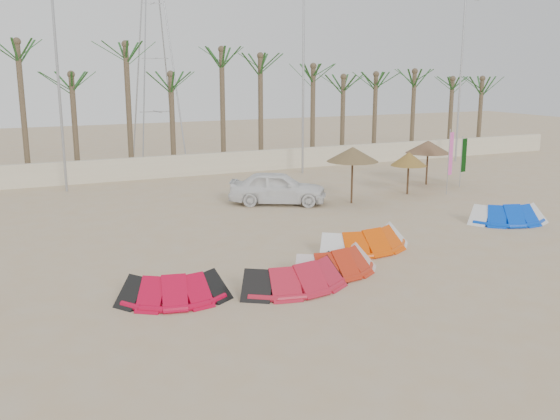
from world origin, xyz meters
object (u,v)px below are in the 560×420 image
kite_blue (503,212)px  parasol_right (428,147)px  parasol_left (353,154)px  parasol_mid (409,159)px  kite_red_right (332,260)px  car (278,188)px  kite_red_left (171,285)px  kite_red_mid (294,271)px  kite_orange (361,237)px

kite_blue → parasol_right: size_ratio=1.45×
parasol_left → parasol_mid: 3.86m
kite_red_right → car: size_ratio=0.70×
kite_blue → kite_red_left: bearing=-168.9°
parasol_left → kite_blue: bearing=-57.2°
kite_red_left → parasol_left: (11.31, 8.94, 1.96)m
kite_blue → parasol_mid: bearing=90.8°
kite_red_right → parasol_mid: size_ratio=1.48×
kite_red_right → kite_blue: (9.86, 2.77, 0.00)m
kite_red_right → parasol_mid: 13.63m
kite_red_left → parasol_right: 21.14m
kite_red_mid → parasol_left: (7.65, 9.32, 1.95)m
kite_red_left → kite_orange: same height
kite_red_left → kite_red_mid: (3.66, -0.37, 0.00)m
kite_red_mid → parasol_mid: (11.41, 9.98, 1.42)m
parasol_mid → parasol_right: size_ratio=0.88×
kite_red_mid → car: 11.53m
kite_orange → car: size_ratio=0.83×
parasol_left → car: bearing=157.7°
parasol_mid → kite_red_mid: bearing=-138.8°
kite_red_left → parasol_right: size_ratio=1.32×
kite_red_left → kite_red_mid: 3.68m
kite_red_mid → parasol_mid: bearing=41.2°
kite_orange → parasol_left: parasol_left is taller
kite_red_mid → kite_blue: 11.97m
kite_orange → kite_red_right: bearing=-139.9°
kite_red_mid → parasol_right: 18.42m
kite_orange → parasol_left: bearing=61.3°
kite_red_left → kite_red_right: bearing=2.2°
parasol_left → kite_red_left: bearing=-141.7°
kite_orange → car: 8.20m
kite_blue → kite_red_right: bearing=-164.3°
car → kite_red_mid: bearing=-174.0°
parasol_right → car: (-9.69, -1.15, -1.33)m
parasol_right → kite_blue: bearing=-106.7°
kite_red_mid → kite_orange: size_ratio=1.02×
kite_red_mid → kite_orange: (3.92, 2.50, -0.00)m
parasol_mid → parasol_left: bearing=-170.0°
kite_red_right → kite_orange: bearing=40.1°
kite_red_mid → kite_orange: 4.65m
kite_orange → parasol_left: (3.73, 6.82, 1.95)m
parasol_left → car: (-3.31, 1.35, -1.59)m
kite_red_right → parasol_left: bearing=55.5°
kite_red_mid → kite_blue: same height
kite_red_mid → parasol_right: size_ratio=1.57×
kite_red_left → car: bearing=52.1°
parasol_right → parasol_mid: bearing=-145.0°
kite_red_right → kite_blue: 10.24m
kite_orange → parasol_right: size_ratio=1.54×
kite_red_left → parasol_right: (17.70, 11.44, 1.70)m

